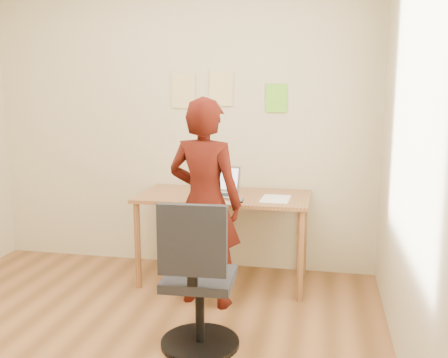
% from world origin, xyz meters
% --- Properties ---
extents(room, '(3.58, 3.58, 2.78)m').
position_xyz_m(room, '(0.00, 0.00, 1.35)').
color(room, brown).
rests_on(room, ground).
extents(desk, '(1.40, 0.70, 0.74)m').
position_xyz_m(desk, '(0.48, 1.38, 0.65)').
color(desk, '#915E32').
rests_on(desk, ground).
extents(laptop, '(0.36, 0.33, 0.23)m').
position_xyz_m(laptop, '(0.43, 1.39, 0.79)').
color(laptop, '#B9B9C1').
rests_on(laptop, desk).
extents(paper_sheet, '(0.23, 0.32, 0.00)m').
position_xyz_m(paper_sheet, '(0.91, 1.31, 0.74)').
color(paper_sheet, white).
rests_on(paper_sheet, desk).
extents(phone, '(0.08, 0.14, 0.01)m').
position_xyz_m(phone, '(0.64, 1.17, 0.75)').
color(phone, black).
rests_on(phone, desk).
extents(wall_note_left, '(0.21, 0.00, 0.30)m').
position_xyz_m(wall_note_left, '(0.04, 1.74, 1.58)').
color(wall_note_left, '#DFC985').
rests_on(wall_note_left, room).
extents(wall_note_mid, '(0.21, 0.00, 0.30)m').
position_xyz_m(wall_note_mid, '(0.38, 1.74, 1.60)').
color(wall_note_mid, '#DFC985').
rests_on(wall_note_mid, room).
extents(wall_note_right, '(0.18, 0.00, 0.24)m').
position_xyz_m(wall_note_right, '(0.86, 1.74, 1.52)').
color(wall_note_right, '#75D630').
rests_on(wall_note_right, room).
extents(office_chair, '(0.50, 0.50, 0.96)m').
position_xyz_m(office_chair, '(0.55, 0.21, 0.41)').
color(office_chair, black).
rests_on(office_chair, ground).
extents(person, '(0.62, 0.47, 1.55)m').
position_xyz_m(person, '(0.43, 0.90, 0.77)').
color(person, '#3D0E08').
rests_on(person, ground).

